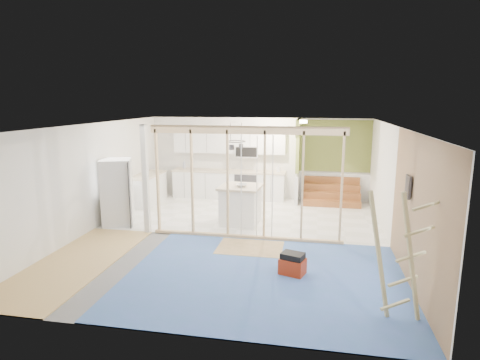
% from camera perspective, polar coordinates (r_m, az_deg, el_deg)
% --- Properties ---
extents(room, '(7.01, 8.01, 2.61)m').
position_cam_1_polar(room, '(9.06, -1.04, -0.44)').
color(room, slate).
rests_on(room, ground).
extents(floor_overlays, '(7.00, 8.00, 0.03)m').
position_cam_1_polar(floor_overlays, '(9.45, -0.49, -8.07)').
color(floor_overlays, white).
rests_on(floor_overlays, room).
extents(stud_frame, '(4.66, 0.14, 2.60)m').
position_cam_1_polar(stud_frame, '(9.05, -2.38, 1.32)').
color(stud_frame, '#E2C28A').
rests_on(stud_frame, room).
extents(base_cabinets, '(4.45, 2.24, 0.93)m').
position_cam_1_polar(base_cabinets, '(12.80, -5.04, -0.82)').
color(base_cabinets, white).
rests_on(base_cabinets, room).
extents(upper_cabinets, '(3.60, 0.41, 0.85)m').
position_cam_1_polar(upper_cabinets, '(12.85, -1.28, 5.37)').
color(upper_cabinets, white).
rests_on(upper_cabinets, room).
extents(green_partition, '(2.25, 1.51, 2.60)m').
position_cam_1_polar(green_partition, '(12.54, 11.59, 0.96)').
color(green_partition, olive).
rests_on(green_partition, room).
extents(pot_rack, '(0.52, 0.52, 0.72)m').
position_cam_1_polar(pot_rack, '(10.85, -0.62, 5.22)').
color(pot_rack, black).
rests_on(pot_rack, room).
extents(sheathing_panel, '(0.02, 4.00, 2.60)m').
position_cam_1_polar(sheathing_panel, '(7.14, 23.96, -4.65)').
color(sheathing_panel, '#A27C58').
rests_on(sheathing_panel, room).
extents(electrical_panel, '(0.04, 0.30, 0.40)m').
position_cam_1_polar(electrical_panel, '(7.62, 22.79, -0.90)').
color(electrical_panel, '#37383C').
rests_on(electrical_panel, room).
extents(ceiling_light, '(0.32, 0.32, 0.08)m').
position_cam_1_polar(ceiling_light, '(11.71, 8.76, 8.21)').
color(ceiling_light, '#FFEABF').
rests_on(ceiling_light, room).
extents(fridge, '(0.95, 0.92, 1.70)m').
position_cam_1_polar(fridge, '(10.60, -17.02, -1.71)').
color(fridge, silver).
rests_on(fridge, room).
extents(island, '(1.09, 1.09, 1.00)m').
position_cam_1_polar(island, '(10.30, 0.09, -3.58)').
color(island, white).
rests_on(island, room).
extents(bowl, '(0.30, 0.30, 0.07)m').
position_cam_1_polar(bowl, '(10.07, 0.24, -0.77)').
color(bowl, silver).
rests_on(bowl, island).
extents(soap_bottle_a, '(0.14, 0.14, 0.29)m').
position_cam_1_polar(soap_bottle_a, '(13.35, -7.93, 2.28)').
color(soap_bottle_a, '#B0B5C4').
rests_on(soap_bottle_a, base_cabinets).
extents(soap_bottle_b, '(0.12, 0.12, 0.21)m').
position_cam_1_polar(soap_bottle_b, '(12.65, 5.50, 1.65)').
color(soap_bottle_b, silver).
rests_on(soap_bottle_b, base_cabinets).
extents(toolbox, '(0.52, 0.45, 0.42)m').
position_cam_1_polar(toolbox, '(7.53, 7.48, -11.81)').
color(toolbox, '#99270E').
rests_on(toolbox, room).
extents(ladder, '(1.01, 0.23, 1.93)m').
position_cam_1_polar(ladder, '(6.12, 21.69, -10.16)').
color(ladder, tan).
rests_on(ladder, room).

